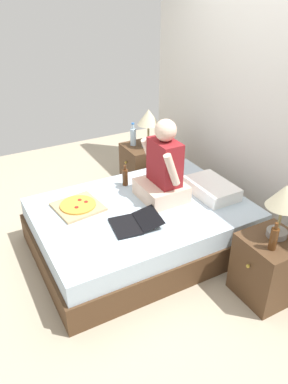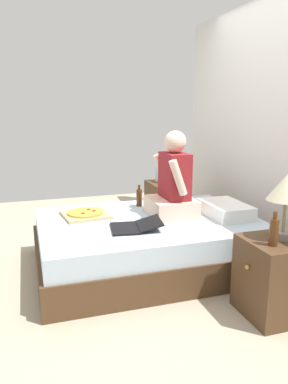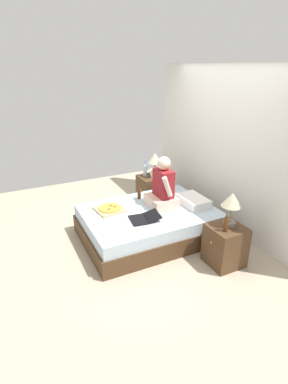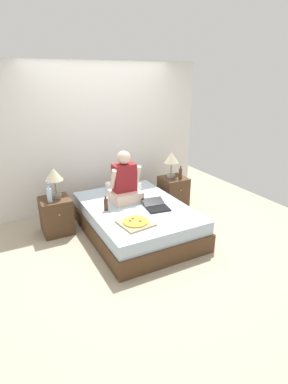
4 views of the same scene
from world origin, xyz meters
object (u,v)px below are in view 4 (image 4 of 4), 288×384
at_px(beer_bottle, 180,173).
at_px(pizza_box, 136,223).
at_px(nightstand_right, 173,192).
at_px(lamp_on_left_nightstand, 54,177).
at_px(beer_bottle_on_bed, 106,204).
at_px(bed, 136,220).
at_px(laptop, 157,207).
at_px(nightstand_left, 56,216).
at_px(water_bottle, 49,195).
at_px(lamp_on_right_nightstand, 171,159).
at_px(person_seated, 125,183).

height_order(beer_bottle, pizza_box, beer_bottle).
relative_size(nightstand_right, beer_bottle, 2.41).
distance_m(lamp_on_left_nightstand, beer_bottle_on_bed, 0.88).
bearing_deg(bed, beer_bottle_on_bed, 173.48).
bearing_deg(laptop, pizza_box, -147.77).
bearing_deg(nightstand_left, nightstand_right, 0.00).
distance_m(beer_bottle, pizza_box, 1.73).
height_order(bed, lamp_on_left_nightstand, lamp_on_left_nightstand).
bearing_deg(nightstand_left, laptop, -31.85).
xyz_separation_m(nightstand_right, pizza_box, (-1.31, -1.11, 0.19)).
height_order(nightstand_right, laptop, nightstand_right).
bearing_deg(nightstand_left, water_bottle, -131.65).
relative_size(water_bottle, laptop, 0.61).
height_order(bed, water_bottle, water_bottle).
bearing_deg(beer_bottle, beer_bottle_on_bed, -164.48).
relative_size(nightstand_right, pizza_box, 1.24).
bearing_deg(bed, laptop, -42.13).
bearing_deg(nightstand_right, nightstand_left, 180.00).
xyz_separation_m(laptop, pizza_box, (-0.50, -0.31, -0.00)).
height_order(lamp_on_right_nightstand, beer_bottle, lamp_on_right_nightstand).
distance_m(bed, beer_bottle, 1.30).
height_order(nightstand_right, beer_bottle, beer_bottle).
relative_size(nightstand_right, laptop, 1.21).
bearing_deg(person_seated, nightstand_right, 16.67).
xyz_separation_m(laptop, beer_bottle_on_bed, (-0.68, 0.26, 0.07)).
bearing_deg(lamp_on_left_nightstand, person_seated, -21.68).
distance_m(water_bottle, lamp_on_right_nightstand, 2.17).
xyz_separation_m(nightstand_right, beer_bottle, (0.07, -0.10, 0.37)).
bearing_deg(lamp_on_right_nightstand, water_bottle, -176.29).
distance_m(nightstand_left, laptop, 1.53).
bearing_deg(lamp_on_right_nightstand, nightstand_left, -178.62).
bearing_deg(beer_bottle, laptop, -141.69).
distance_m(lamp_on_left_nightstand, person_seated, 1.04).
xyz_separation_m(nightstand_left, lamp_on_left_nightstand, (0.04, 0.05, 0.60)).
bearing_deg(beer_bottle, lamp_on_right_nightstand, 123.69).
bearing_deg(lamp_on_right_nightstand, pizza_box, -137.81).
xyz_separation_m(nightstand_right, laptop, (-0.82, -0.80, 0.20)).
bearing_deg(laptop, person_seated, 121.68).
distance_m(water_bottle, pizza_box, 1.36).
bearing_deg(lamp_on_right_nightstand, beer_bottle_on_bed, -158.27).
distance_m(bed, nightstand_left, 1.21).
xyz_separation_m(lamp_on_left_nightstand, pizza_box, (0.75, -1.16, -0.41)).
bearing_deg(water_bottle, bed, -23.70).
xyz_separation_m(lamp_on_right_nightstand, beer_bottle, (0.10, -0.15, -0.23)).
height_order(bed, nightstand_left, nightstand_left).
bearing_deg(laptop, bed, 137.87).
distance_m(nightstand_right, pizza_box, 1.73).
bearing_deg(laptop, water_bottle, 152.56).
relative_size(bed, nightstand_left, 3.58).
xyz_separation_m(nightstand_left, beer_bottle, (2.18, -0.10, 0.37)).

